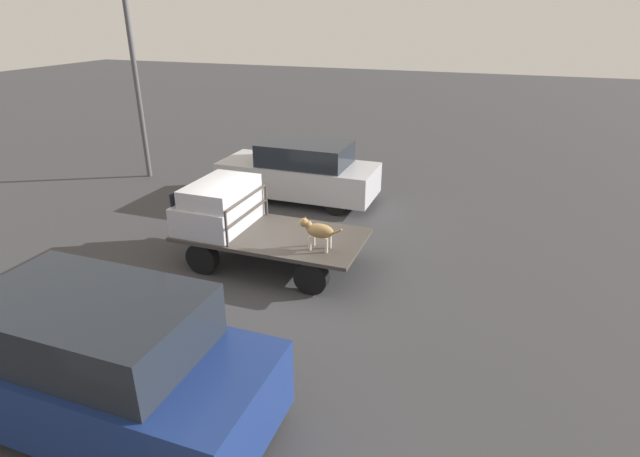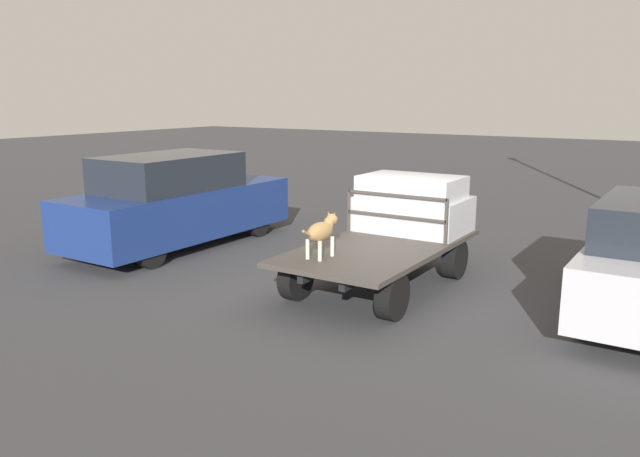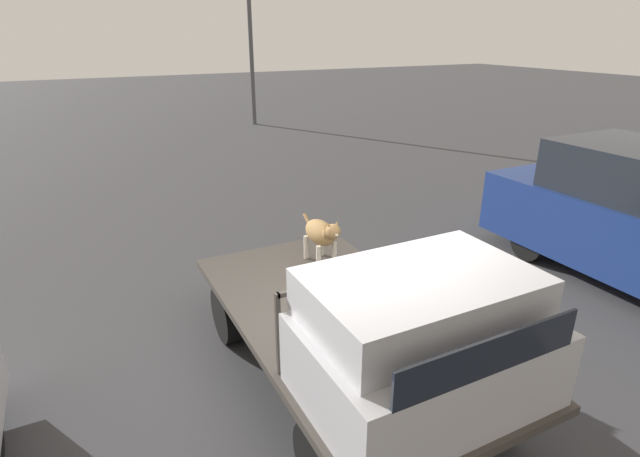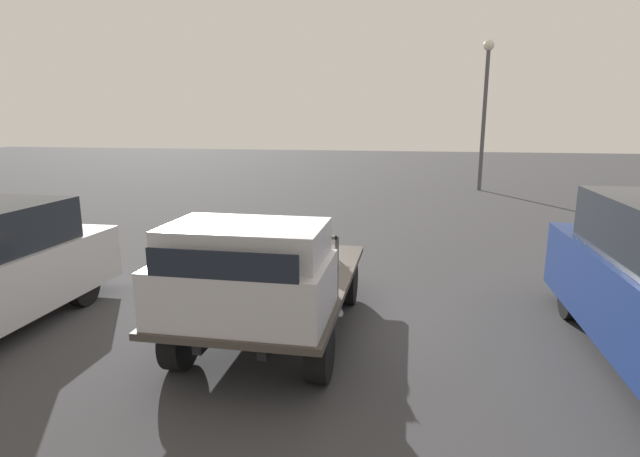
% 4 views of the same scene
% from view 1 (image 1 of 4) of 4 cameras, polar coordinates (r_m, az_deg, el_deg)
% --- Properties ---
extents(ground_plane, '(80.00, 80.00, 0.00)m').
position_cam_1_polar(ground_plane, '(11.09, -5.39, -4.05)').
color(ground_plane, '#38383A').
extents(flatbed_truck, '(3.98, 2.00, 0.75)m').
position_cam_1_polar(flatbed_truck, '(10.84, -5.50, -1.44)').
color(flatbed_truck, black).
rests_on(flatbed_truck, ground).
extents(truck_cab, '(1.32, 1.88, 1.01)m').
position_cam_1_polar(truck_cab, '(11.15, -11.47, 2.62)').
color(truck_cab, '#B7B7BC').
rests_on(truck_cab, flatbed_truck).
extents(truck_headboard, '(0.04, 1.88, 0.77)m').
position_cam_1_polar(truck_headboard, '(10.80, -8.29, 2.36)').
color(truck_headboard, '#3D3833').
rests_on(truck_headboard, flatbed_truck).
extents(dog, '(0.92, 0.29, 0.66)m').
position_cam_1_polar(dog, '(9.86, -0.30, -0.22)').
color(dog, beige).
rests_on(dog, flatbed_truck).
extents(parked_sedan, '(4.52, 1.81, 1.73)m').
position_cam_1_polar(parked_sedan, '(14.53, -2.30, 6.50)').
color(parked_sedan, black).
rests_on(parked_sedan, ground).
extents(parked_pickup_far, '(5.15, 1.93, 1.96)m').
position_cam_1_polar(parked_pickup_far, '(7.35, -25.16, -13.54)').
color(parked_pickup_far, black).
rests_on(parked_pickup_far, ground).
extents(light_pole_near, '(0.44, 0.44, 8.25)m').
position_cam_1_polar(light_pole_near, '(17.20, -21.28, 22.28)').
color(light_pole_near, '#4C4C51').
rests_on(light_pole_near, ground).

